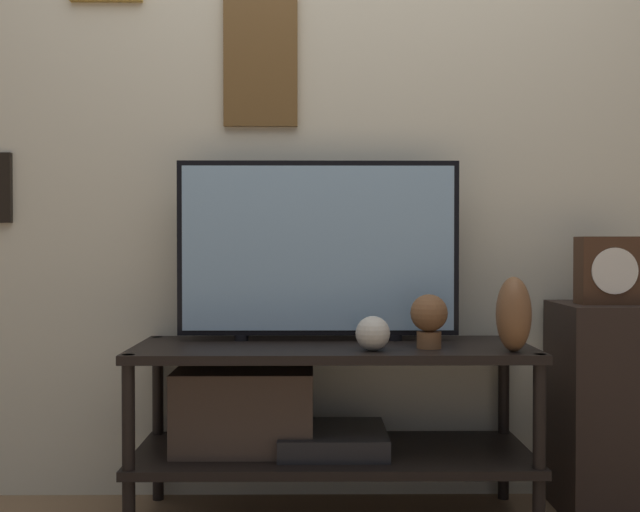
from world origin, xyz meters
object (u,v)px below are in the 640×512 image
object	(u,v)px
vase_urn_stoneware	(514,314)
vase_round_glass	(373,333)
television	(318,248)
mantel_clock	(609,270)
decorative_bust	(429,317)

from	to	relation	value
vase_urn_stoneware	vase_round_glass	bearing A→B (deg)	176.51
television	mantel_clock	world-z (taller)	television
vase_urn_stoneware	decorative_bust	size ratio (longest dim) A/B	1.35
television	vase_round_glass	bearing A→B (deg)	-54.90
vase_round_glass	mantel_clock	size ratio (longest dim) A/B	0.48
vase_urn_stoneware	vase_round_glass	world-z (taller)	vase_urn_stoneware
vase_urn_stoneware	decorative_bust	bearing A→B (deg)	161.94
vase_round_glass	television	bearing A→B (deg)	125.10
decorative_bust	vase_round_glass	bearing A→B (deg)	-163.40
vase_round_glass	decorative_bust	bearing A→B (deg)	16.60
television	vase_round_glass	xyz separation A→B (m)	(0.17, -0.25, -0.27)
vase_round_glass	mantel_clock	xyz separation A→B (m)	(0.83, 0.18, 0.19)
vase_round_glass	decorative_bust	distance (m)	0.20
television	mantel_clock	bearing A→B (deg)	-3.58
mantel_clock	vase_urn_stoneware	bearing A→B (deg)	-151.27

